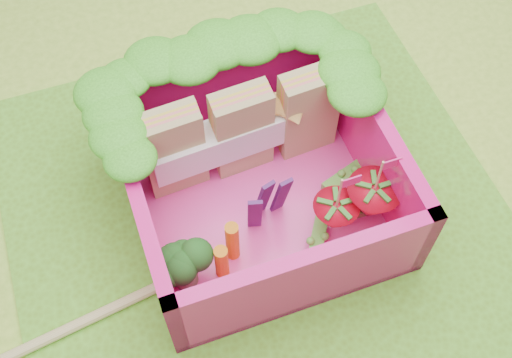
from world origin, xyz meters
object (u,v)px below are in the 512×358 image
object	(u,v)px
bento_box	(259,175)
strawberry_right	(371,202)
sandwich_stack	(243,130)
strawberry_left	(334,216)
broccoli	(183,265)
chopsticks	(74,326)

from	to	relation	value
bento_box	strawberry_right	world-z (taller)	strawberry_right
sandwich_stack	strawberry_left	xyz separation A→B (m)	(0.29, -0.56, -0.15)
strawberry_left	sandwich_stack	bearing A→B (deg)	117.38
broccoli	strawberry_left	bearing A→B (deg)	1.67
broccoli	strawberry_right	bearing A→B (deg)	1.51
sandwich_stack	broccoli	xyz separation A→B (m)	(-0.51, -0.59, -0.10)
sandwich_stack	broccoli	distance (m)	0.78
bento_box	strawberry_right	xyz separation A→B (m)	(0.50, -0.30, -0.08)
bento_box	chopsticks	xyz separation A→B (m)	(-1.08, -0.36, -0.25)
sandwich_stack	strawberry_right	xyz separation A→B (m)	(0.49, -0.56, -0.13)
strawberry_right	bento_box	bearing A→B (deg)	149.24
bento_box	strawberry_left	xyz separation A→B (m)	(0.30, -0.30, -0.10)
sandwich_stack	strawberry_right	bearing A→B (deg)	-48.59
sandwich_stack	bento_box	bearing A→B (deg)	-91.40
strawberry_left	strawberry_right	world-z (taller)	strawberry_right
bento_box	chopsticks	bearing A→B (deg)	-161.59
sandwich_stack	strawberry_right	distance (m)	0.76
strawberry_left	bento_box	bearing A→B (deg)	134.73
broccoli	strawberry_right	world-z (taller)	strawberry_right
bento_box	broccoli	bearing A→B (deg)	-147.11
broccoli	chopsticks	bearing A→B (deg)	-176.44
bento_box	chopsticks	distance (m)	1.17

